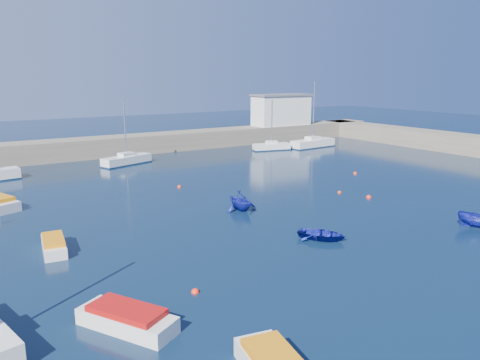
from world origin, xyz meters
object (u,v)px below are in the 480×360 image
sailboat_7 (272,146)px  sailboat_6 (127,160)px  sailboat_8 (313,143)px  dinghy_center (322,234)px  motorboat_0 (127,318)px  motorboat_1 (54,245)px  dinghy_left (240,200)px  harbor_office (281,111)px

sailboat_7 → sailboat_6: bearing=102.7°
sailboat_8 → dinghy_center: (-27.46, -32.44, -0.34)m
motorboat_0 → sailboat_6: bearing=40.8°
motorboat_0 → motorboat_1: motorboat_0 is taller
dinghy_center → motorboat_1: bearing=120.6°
motorboat_1 → dinghy_left: (15.12, 1.61, 0.38)m
motorboat_0 → dinghy_left: dinghy_left is taller
harbor_office → dinghy_left: bearing=-131.7°
sailboat_7 → motorboat_1: bearing=139.5°
motorboat_0 → dinghy_left: size_ratio=1.55×
harbor_office → sailboat_6: bearing=-165.3°
sailboat_8 → sailboat_7: bearing=76.1°
sailboat_8 → dinghy_center: 42.50m
harbor_office → sailboat_6: (-30.44, -7.98, -4.49)m
dinghy_center → harbor_office: bearing=21.5°
motorboat_1 → dinghy_left: size_ratio=1.27×
sailboat_7 → sailboat_8: bearing=-85.3°
sailboat_6 → motorboat_1: bearing=133.0°
sailboat_8 → dinghy_left: bearing=124.7°
sailboat_6 → motorboat_1: (-13.99, -26.52, -0.17)m
sailboat_6 → sailboat_8: (29.45, -1.54, 0.07)m
sailboat_8 → dinghy_center: bearing=134.9°
motorboat_0 → dinghy_left: (14.33, 13.19, 0.33)m
harbor_office → sailboat_8: (-0.99, -9.52, -4.42)m
sailboat_6 → sailboat_7: (22.31, -0.40, -0.04)m
sailboat_6 → motorboat_0: size_ratio=1.82×
sailboat_7 → motorboat_0: (-35.50, -37.70, -0.09)m
motorboat_1 → dinghy_left: dinghy_left is taller
sailboat_6 → motorboat_0: bearing=141.7°
sailboat_6 → motorboat_1: size_ratio=2.23×
dinghy_center → dinghy_left: (-0.86, 9.07, 0.47)m
harbor_office → motorboat_1: harbor_office is taller
sailboat_7 → motorboat_0: size_ratio=1.56×
harbor_office → sailboat_6: sailboat_6 is taller
sailboat_8 → dinghy_center: sailboat_8 is taller
harbor_office → sailboat_8: bearing=-95.9°
harbor_office → dinghy_center: 50.92m
dinghy_center → dinghy_left: size_ratio=1.07×
dinghy_left → motorboat_0: bearing=-140.4°
sailboat_8 → motorboat_1: (-43.44, -24.98, -0.25)m
sailboat_6 → dinghy_left: 24.94m
sailboat_7 → sailboat_8: 7.23m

